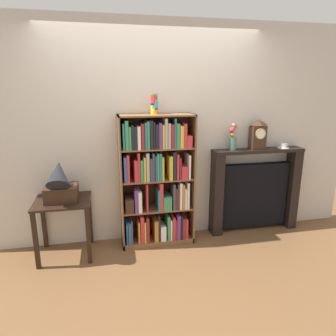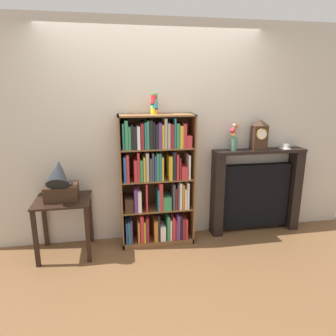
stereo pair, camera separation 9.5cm
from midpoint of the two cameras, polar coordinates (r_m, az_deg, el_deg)
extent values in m
cube|color=brown|center=(3.80, -0.95, -14.45)|extent=(7.99, 6.40, 0.02)
cube|color=beige|center=(3.70, -0.03, 6.34)|extent=(4.99, 0.08, 2.60)
cube|color=brown|center=(3.56, -8.05, -2.77)|extent=(0.02, 0.33, 1.56)
cube|color=brown|center=(3.68, 5.14, -2.07)|extent=(0.02, 0.33, 1.56)
cube|color=brown|center=(3.75, -1.72, -1.72)|extent=(0.86, 0.01, 1.56)
cube|color=brown|center=(3.45, -1.42, 9.86)|extent=(0.86, 0.33, 0.02)
cube|color=brown|center=(3.89, -1.27, -13.01)|extent=(0.86, 0.33, 0.06)
cube|color=#2D519E|center=(3.75, -7.02, -11.49)|extent=(0.02, 0.23, 0.26)
cube|color=teal|center=(3.77, -6.59, -11.32)|extent=(0.03, 0.27, 0.26)
cube|color=#663884|center=(3.75, -6.18, -11.21)|extent=(0.02, 0.24, 0.29)
cube|color=orange|center=(3.77, -4.89, -11.25)|extent=(0.02, 0.27, 0.26)
cube|color=#C63338|center=(3.75, -4.31, -10.79)|extent=(0.04, 0.25, 0.33)
cube|color=gold|center=(3.79, -3.81, -11.15)|extent=(0.02, 0.28, 0.26)
cube|color=maroon|center=(3.77, -3.31, -10.87)|extent=(0.03, 0.26, 0.31)
cube|color=orange|center=(3.79, -1.92, -11.13)|extent=(0.02, 0.26, 0.25)
cube|color=orange|center=(3.79, -1.57, -11.06)|extent=(0.02, 0.25, 0.26)
cube|color=black|center=(3.78, -1.17, -10.57)|extent=(0.02, 0.26, 0.33)
cube|color=white|center=(3.80, -0.40, -11.65)|extent=(0.07, 0.21, 0.18)
cube|color=#388E56|center=(3.79, 0.57, -10.73)|extent=(0.03, 0.22, 0.30)
cube|color=white|center=(3.80, 1.03, -11.04)|extent=(0.02, 0.22, 0.25)
cube|color=#C63338|center=(3.82, 1.47, -10.66)|extent=(0.03, 0.26, 0.29)
cube|color=maroon|center=(3.84, 1.85, -10.80)|extent=(0.02, 0.27, 0.25)
cube|color=#663884|center=(3.81, 2.41, -10.58)|extent=(0.04, 0.22, 0.31)
cube|color=black|center=(3.84, 2.85, -10.42)|extent=(0.02, 0.27, 0.30)
cube|color=maroon|center=(3.86, 3.30, -10.62)|extent=(0.04, 0.27, 0.26)
cube|color=#C63338|center=(3.84, 3.90, -10.78)|extent=(0.02, 0.22, 0.25)
cube|color=brown|center=(3.71, -1.31, -7.44)|extent=(0.82, 0.31, 0.02)
cube|color=#382316|center=(3.62, -6.60, -6.53)|extent=(0.10, 0.26, 0.17)
cube|color=#663884|center=(3.61, -5.38, -5.68)|extent=(0.04, 0.26, 0.27)
cube|color=white|center=(3.62, -4.70, -5.83)|extent=(0.04, 0.26, 0.25)
cube|color=#C63338|center=(3.61, -3.40, -5.12)|extent=(0.02, 0.26, 0.33)
cube|color=teal|center=(3.65, -1.33, -5.56)|extent=(0.02, 0.27, 0.26)
cube|color=#C63338|center=(3.64, -0.83, -4.94)|extent=(0.04, 0.27, 0.34)
cube|color=#388E56|center=(3.67, 0.32, -6.16)|extent=(0.10, 0.25, 0.17)
cube|color=#424247|center=(3.65, 1.58, -5.06)|extent=(0.03, 0.23, 0.31)
cube|color=maroon|center=(3.66, 2.03, -5.43)|extent=(0.02, 0.22, 0.26)
cube|color=#424247|center=(3.66, 2.37, -5.02)|extent=(0.02, 0.23, 0.31)
cube|color=white|center=(3.68, 2.74, -4.80)|extent=(0.03, 0.26, 0.33)
cube|color=orange|center=(3.69, 3.23, -4.94)|extent=(0.02, 0.26, 0.30)
cube|color=white|center=(3.71, 3.66, -5.30)|extent=(0.02, 0.26, 0.25)
cube|color=white|center=(3.69, 4.17, -4.83)|extent=(0.02, 0.23, 0.32)
cube|color=brown|center=(3.59, -1.34, -1.97)|extent=(0.82, 0.31, 0.02)
cube|color=#2D519E|center=(3.47, -7.34, -0.05)|extent=(0.03, 0.22, 0.29)
cube|color=#C63338|center=(3.49, -6.83, 0.21)|extent=(0.03, 0.25, 0.31)
cube|color=#C63338|center=(3.50, -5.42, -0.22)|extent=(0.04, 0.25, 0.25)
cube|color=#C63338|center=(3.49, -4.89, 0.46)|extent=(0.02, 0.25, 0.33)
cube|color=#388E56|center=(3.50, -4.35, -0.21)|extent=(0.03, 0.23, 0.25)
cube|color=gold|center=(3.49, -3.81, 0.02)|extent=(0.02, 0.22, 0.28)
cube|color=#B2A893|center=(3.51, -3.29, 0.50)|extent=(0.03, 0.26, 0.32)
cube|color=#424247|center=(3.53, -2.68, 0.06)|extent=(0.03, 0.27, 0.26)
cube|color=#424247|center=(3.49, -2.19, 0.43)|extent=(0.02, 0.22, 0.32)
cube|color=#2D519E|center=(3.52, -1.79, 0.26)|extent=(0.02, 0.25, 0.29)
cube|color=#388E56|center=(3.53, -1.45, 0.53)|extent=(0.02, 0.28, 0.31)
cube|color=teal|center=(3.53, -0.98, 0.55)|extent=(0.03, 0.27, 0.31)
cube|color=gold|center=(3.52, -0.48, 0.16)|extent=(0.02, 0.23, 0.27)
cube|color=gold|center=(3.53, 1.01, 0.24)|extent=(0.04, 0.22, 0.28)
cube|color=black|center=(3.55, 1.63, 0.71)|extent=(0.04, 0.25, 0.33)
cube|color=#C63338|center=(3.57, 2.21, 0.52)|extent=(0.03, 0.26, 0.30)
cube|color=maroon|center=(3.58, 2.66, 0.21)|extent=(0.02, 0.26, 0.25)
cube|color=#C63338|center=(3.60, 3.49, -0.55)|extent=(0.08, 0.25, 0.15)
cube|color=white|center=(3.58, 4.44, 0.42)|extent=(0.02, 0.22, 0.28)
cube|color=brown|center=(3.50, -1.38, 3.83)|extent=(0.82, 0.31, 0.02)
cube|color=teal|center=(3.40, -7.63, 5.96)|extent=(0.02, 0.23, 0.28)
cube|color=#388E56|center=(3.42, -7.08, 6.30)|extent=(0.04, 0.27, 0.32)
cube|color=#388E56|center=(3.43, -6.50, 5.78)|extent=(0.02, 0.27, 0.25)
cube|color=black|center=(3.43, -6.03, 5.93)|extent=(0.02, 0.27, 0.27)
cube|color=black|center=(3.42, -5.47, 5.76)|extent=(0.04, 0.24, 0.25)
cube|color=white|center=(3.44, -4.89, 5.86)|extent=(0.03, 0.28, 0.25)
cube|color=maroon|center=(3.41, -4.16, 6.06)|extent=(0.03, 0.22, 0.28)
cube|color=teal|center=(3.44, -3.65, 6.24)|extent=(0.02, 0.28, 0.29)
cube|color=#388E56|center=(3.42, -3.16, 6.30)|extent=(0.02, 0.23, 0.31)
cube|color=black|center=(3.43, -2.60, 6.41)|extent=(0.03, 0.25, 0.31)
cube|color=black|center=(3.45, -2.11, 6.32)|extent=(0.02, 0.27, 0.30)
cube|color=black|center=(3.45, -1.55, 6.09)|extent=(0.03, 0.25, 0.27)
cube|color=#663884|center=(3.46, -0.96, 6.23)|extent=(0.03, 0.26, 0.29)
cube|color=gold|center=(3.46, -0.41, 6.05)|extent=(0.02, 0.25, 0.26)
cube|color=#B2A893|center=(3.44, 0.15, 6.61)|extent=(0.03, 0.21, 0.33)
cube|color=#B2A893|center=(3.48, 0.62, 6.24)|extent=(0.03, 0.27, 0.28)
cube|color=maroon|center=(3.49, 1.24, 6.17)|extent=(0.04, 0.27, 0.27)
cube|color=teal|center=(3.46, 1.84, 6.65)|extent=(0.02, 0.22, 0.33)
cube|color=#388E56|center=(3.50, 2.24, 6.25)|extent=(0.03, 0.27, 0.28)
cube|color=gold|center=(3.52, 2.89, 6.06)|extent=(0.04, 0.28, 0.25)
cube|color=#C63338|center=(3.51, 3.58, 6.22)|extent=(0.03, 0.24, 0.27)
cube|color=#C63338|center=(3.52, 4.41, 5.12)|extent=(0.06, 0.23, 0.14)
cylinder|color=yellow|center=(3.47, -1.82, 10.82)|extent=(0.08, 0.08, 0.09)
cylinder|color=orange|center=(3.47, -1.77, 11.09)|extent=(0.08, 0.08, 0.09)
cylinder|color=pink|center=(3.47, -1.76, 11.37)|extent=(0.08, 0.08, 0.09)
cylinder|color=black|center=(3.47, -1.77, 11.64)|extent=(0.08, 0.08, 0.09)
cylinder|color=#28B2B7|center=(3.47, -1.79, 11.92)|extent=(0.08, 0.08, 0.09)
cylinder|color=pink|center=(3.47, -1.78, 12.20)|extent=(0.08, 0.08, 0.09)
cylinder|color=black|center=(3.47, -1.82, 12.47)|extent=(0.08, 0.08, 0.09)
cylinder|color=red|center=(3.47, -1.83, 12.75)|extent=(0.08, 0.08, 0.09)
cylinder|color=green|center=(3.47, -1.79, 13.03)|extent=(0.08, 0.08, 0.09)
cube|color=black|center=(3.55, -18.39, -5.72)|extent=(0.59, 0.52, 0.02)
cube|color=black|center=(3.52, -22.79, -12.17)|extent=(0.04, 0.04, 0.64)
cube|color=black|center=(3.44, -13.99, -12.05)|extent=(0.04, 0.04, 0.64)
cube|color=black|center=(3.93, -21.40, -9.16)|extent=(0.04, 0.04, 0.64)
cube|color=black|center=(3.85, -13.60, -8.97)|extent=(0.04, 0.04, 0.64)
cube|color=#382316|center=(3.52, -18.51, -4.28)|extent=(0.34, 0.28, 0.17)
cylinder|color=black|center=(3.49, -18.63, -2.89)|extent=(0.24, 0.24, 0.01)
cylinder|color=#1E2328|center=(3.44, -18.76, -2.73)|extent=(0.03, 0.03, 0.06)
cone|color=#1E2328|center=(3.36, -19.08, -0.85)|extent=(0.24, 0.37, 0.37)
cube|color=black|center=(3.98, 17.41, 3.04)|extent=(1.18, 0.21, 0.04)
cube|color=black|center=(3.92, 9.87, -5.03)|extent=(0.12, 0.19, 1.06)
cube|color=black|center=(4.39, 23.01, -3.86)|extent=(0.12, 0.19, 1.06)
cube|color=black|center=(4.17, 16.57, -4.99)|extent=(0.90, 0.11, 0.85)
cube|color=#382316|center=(3.94, 17.30, 5.44)|extent=(0.18, 0.13, 0.30)
pyramid|color=#382316|center=(3.92, 17.51, 8.10)|extent=(0.18, 0.13, 0.07)
cylinder|color=silver|center=(3.88, 17.82, 6.05)|extent=(0.12, 0.01, 0.12)
torus|color=#B79347|center=(3.87, 17.84, 6.04)|extent=(0.14, 0.01, 0.14)
cylinder|color=#4C7A60|center=(3.82, 12.87, 4.45)|extent=(0.08, 0.08, 0.17)
cylinder|color=#4C753D|center=(3.85, 13.04, 5.60)|extent=(0.07, 0.07, 0.28)
sphere|color=orange|center=(3.88, 13.40, 7.72)|extent=(0.05, 0.05, 0.05)
cylinder|color=#4C753D|center=(3.81, 12.64, 5.11)|extent=(0.02, 0.02, 0.22)
sphere|color=#B24CB7|center=(3.80, 12.55, 6.79)|extent=(0.05, 0.05, 0.05)
cylinder|color=#4C753D|center=(3.78, 12.88, 5.23)|extent=(0.04, 0.04, 0.25)
sphere|color=red|center=(3.74, 12.86, 7.08)|extent=(0.04, 0.04, 0.04)
cylinder|color=#4C753D|center=(3.82, 12.87, 4.81)|extent=(0.01, 0.05, 0.19)
sphere|color=red|center=(3.82, 12.84, 6.22)|extent=(0.05, 0.05, 0.05)
cylinder|color=#4C753D|center=(3.81, 12.80, 5.63)|extent=(0.01, 0.01, 0.29)
sphere|color=silver|center=(3.80, 12.95, 7.82)|extent=(0.05, 0.05, 0.05)
cylinder|color=#4C753D|center=(3.79, 12.91, 4.77)|extent=(0.04, 0.04, 0.19)
sphere|color=yellow|center=(3.75, 12.84, 6.12)|extent=(0.04, 0.04, 0.04)
cylinder|color=#4C753D|center=(3.78, 12.65, 5.12)|extent=(0.04, 0.06, 0.24)
sphere|color=red|center=(3.73, 12.68, 6.84)|extent=(0.05, 0.05, 0.05)
cylinder|color=white|center=(4.15, 21.67, 3.45)|extent=(0.15, 0.15, 0.01)
cylinder|color=white|center=(4.14, 21.70, 3.85)|extent=(0.08, 0.08, 0.05)
torus|color=white|center=(4.17, 22.31, 3.89)|extent=(0.04, 0.01, 0.04)
camera|label=1|loc=(0.05, -89.24, 0.20)|focal=32.60mm
camera|label=2|loc=(0.05, 90.76, -0.20)|focal=32.60mm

